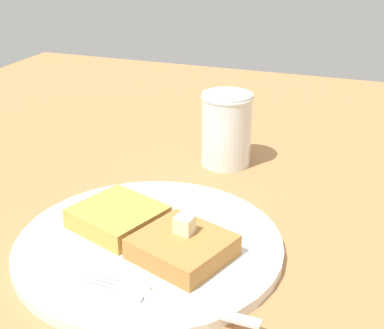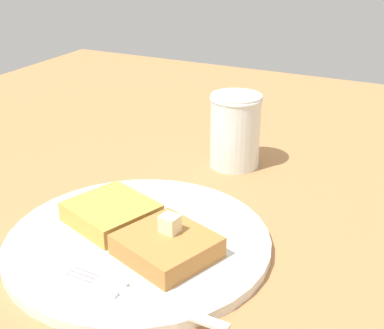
% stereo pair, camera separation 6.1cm
% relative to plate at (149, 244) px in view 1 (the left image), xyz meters
% --- Properties ---
extents(table_surface, '(1.25, 1.25, 0.03)m').
position_rel_plate_xyz_m(table_surface, '(-0.01, -0.10, -0.02)').
color(table_surface, '#AE7847').
rests_on(table_surface, ground).
extents(plate, '(0.27, 0.27, 0.01)m').
position_rel_plate_xyz_m(plate, '(0.00, 0.00, 0.00)').
color(plate, silver).
rests_on(plate, table_surface).
extents(toast_slice_left, '(0.10, 0.10, 0.02)m').
position_rel_plate_xyz_m(toast_slice_left, '(-0.04, 0.01, 0.02)').
color(toast_slice_left, '#B57739').
rests_on(toast_slice_left, plate).
extents(toast_slice_middle, '(0.10, 0.10, 0.02)m').
position_rel_plate_xyz_m(toast_slice_middle, '(0.04, -0.01, 0.02)').
color(toast_slice_middle, gold).
rests_on(toast_slice_middle, plate).
extents(butter_pat_primary, '(0.02, 0.02, 0.02)m').
position_rel_plate_xyz_m(butter_pat_primary, '(-0.04, 0.01, 0.03)').
color(butter_pat_primary, beige).
rests_on(butter_pat_primary, toast_slice_left).
extents(fork, '(0.16, 0.02, 0.00)m').
position_rel_plate_xyz_m(fork, '(-0.04, 0.08, 0.01)').
color(fork, silver).
rests_on(fork, plate).
extents(syrup_jar, '(0.07, 0.07, 0.10)m').
position_rel_plate_xyz_m(syrup_jar, '(-0.01, -0.23, 0.04)').
color(syrup_jar, '#35140B').
rests_on(syrup_jar, table_surface).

